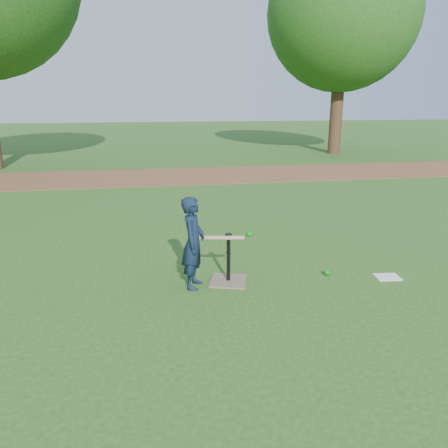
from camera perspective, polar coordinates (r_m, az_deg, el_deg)
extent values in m
plane|color=#285116|center=(5.69, 3.22, -6.22)|extent=(80.00, 80.00, 0.00)
cube|color=brown|center=(12.86, -4.63, 6.32)|extent=(24.00, 3.00, 0.01)
imported|color=#101D32|center=(5.07, -4.04, -2.47)|extent=(0.37, 0.46, 1.09)
sphere|color=#0C8710|center=(5.70, 13.32, -6.18)|extent=(0.08, 0.08, 0.08)
cube|color=white|center=(5.87, 20.56, -6.50)|extent=(0.32, 0.26, 0.01)
cube|color=#77644B|center=(5.38, 0.58, -7.43)|extent=(0.54, 0.54, 0.02)
cylinder|color=black|center=(5.27, 0.59, -4.55)|extent=(0.05, 0.05, 0.55)
cylinder|color=black|center=(5.18, 0.60, -1.59)|extent=(0.08, 0.08, 0.06)
cylinder|color=tan|center=(5.14, -0.67, -1.82)|extent=(0.60, 0.16, 0.05)
sphere|color=tan|center=(5.06, -3.95, -2.14)|extent=(0.06, 0.06, 0.06)
sphere|color=#0C8710|center=(5.19, 3.32, -1.29)|extent=(0.08, 0.08, 0.08)
cylinder|color=#382316|center=(18.80, 14.46, 14.13)|extent=(0.50, 0.50, 3.42)
sphere|color=#285B19|center=(19.06, 15.28, 24.97)|extent=(5.80, 5.80, 5.80)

